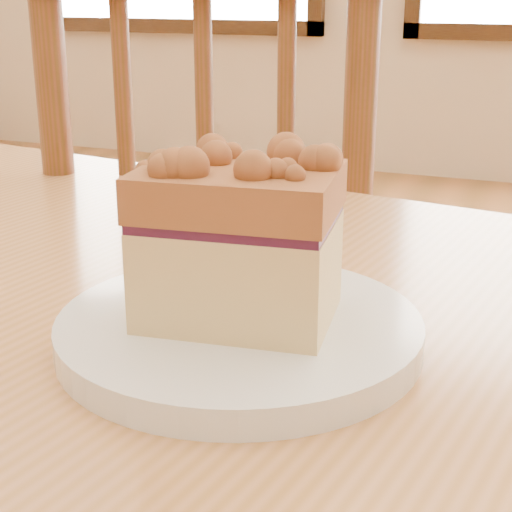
% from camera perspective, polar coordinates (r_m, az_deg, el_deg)
% --- Properties ---
extents(cafe_table_main, '(1.23, 0.92, 0.75)m').
position_cam_1_polar(cafe_table_main, '(0.72, -13.95, -9.20)').
color(cafe_table_main, tan).
rests_on(cafe_table_main, ground).
extents(cafe_chair_main, '(0.59, 0.59, 1.04)m').
position_cam_1_polar(cafe_chair_main, '(1.22, -2.31, -2.64)').
color(cafe_chair_main, brown).
rests_on(cafe_chair_main, ground).
extents(plate, '(0.24, 0.24, 0.02)m').
position_cam_1_polar(plate, '(0.52, -1.22, -5.50)').
color(plate, white).
rests_on(plate, cafe_table_main).
extents(cake_slice, '(0.14, 0.11, 0.12)m').
position_cam_1_polar(cake_slice, '(0.50, -1.04, 1.65)').
color(cake_slice, '#FFDC90').
rests_on(cake_slice, plate).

